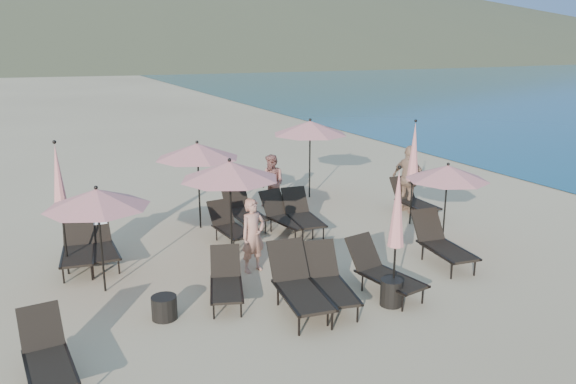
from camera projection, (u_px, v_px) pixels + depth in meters
name	position (u px, v px, depth m)	size (l,w,h in m)	color
ground	(353.00, 292.00, 10.76)	(800.00, 800.00, 0.00)	#D6BA8C
lounger_0	(47.00, 354.00, 7.83)	(0.72, 1.61, 0.90)	black
lounger_1	(226.00, 280.00, 10.30)	(1.01, 1.61, 0.86)	black
lounger_2	(329.00, 280.00, 10.16)	(0.97, 1.80, 0.98)	black
lounger_3	(298.00, 284.00, 9.92)	(0.92, 1.92, 1.07)	black
lounger_4	(382.00, 270.00, 10.63)	(0.92, 1.76, 0.96)	black
lounger_5	(441.00, 242.00, 12.05)	(0.87, 1.82, 1.01)	black
lounger_6	(78.00, 247.00, 11.83)	(0.88, 1.78, 0.98)	black
lounger_7	(99.00, 240.00, 12.10)	(0.64, 1.69, 1.05)	black
lounger_8	(230.00, 225.00, 13.35)	(0.74, 1.59, 0.88)	black
lounger_9	(242.00, 208.00, 14.50)	(0.70, 1.79, 1.03)	black
lounger_10	(285.00, 215.00, 13.98)	(0.92, 1.76, 0.96)	black
lounger_11	(413.00, 199.00, 15.46)	(0.67, 1.65, 0.94)	black
lounger_12	(302.00, 214.00, 14.10)	(0.84, 1.76, 0.98)	black
umbrella_open_0	(97.00, 198.00, 10.31)	(1.95, 1.95, 2.10)	black
umbrella_open_1	(230.00, 170.00, 11.80)	(2.12, 2.12, 2.28)	black
umbrella_open_2	(448.00, 173.00, 12.65)	(1.87, 1.87, 2.01)	black
umbrella_open_3	(197.00, 151.00, 13.92)	(2.11, 2.11, 2.27)	black
umbrella_open_4	(310.00, 128.00, 16.73)	(2.26, 2.26, 2.43)	black
umbrella_closed_0	(397.00, 209.00, 9.85)	(0.30, 0.30, 2.58)	black
umbrella_closed_1	(414.00, 152.00, 14.25)	(0.32, 0.32, 2.76)	black
umbrella_closed_2	(59.00, 183.00, 11.08)	(0.33, 0.33, 2.80)	black
side_table_0	(164.00, 308.00, 9.67)	(0.44, 0.44, 0.41)	black
side_table_1	(391.00, 292.00, 10.16)	(0.41, 0.41, 0.49)	black
beachgoer_a	(253.00, 235.00, 11.55)	(0.57, 0.37, 1.56)	tan
beachgoer_b	(272.00, 182.00, 15.86)	(0.76, 0.60, 1.57)	#9E5D51
beachgoer_c	(409.00, 179.00, 15.58)	(1.11, 0.46, 1.89)	tan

